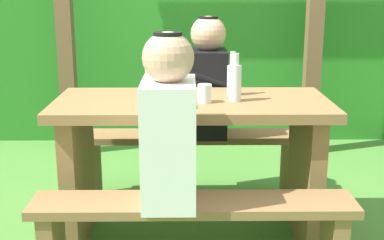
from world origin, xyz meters
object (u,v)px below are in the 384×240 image
at_px(bench_far, 191,152).
at_px(drinking_glass, 205,93).
at_px(bottle_center, 151,82).
at_px(picnic_table, 192,146).
at_px(bench_near, 193,227).
at_px(cell_phone, 176,105).
at_px(person_black_coat, 208,81).
at_px(bottle_right, 233,78).
at_px(bottle_left, 235,81).
at_px(person_white_shirt, 169,126).

relative_size(bench_far, drinking_glass, 15.18).
bearing_deg(bottle_center, picnic_table, 4.93).
height_order(bench_near, bottle_center, bottle_center).
height_order(bench_far, cell_phone, cell_phone).
xyz_separation_m(person_black_coat, bottle_right, (0.11, -0.40, 0.09)).
bearing_deg(bottle_left, drinking_glass, -168.29).
xyz_separation_m(person_white_shirt, drinking_glass, (0.16, 0.44, 0.04)).
distance_m(bench_near, bench_far, 1.03).
bearing_deg(bottle_center, person_black_coat, 59.84).
bearing_deg(bench_far, person_white_shirt, -95.61).
distance_m(picnic_table, bench_far, 0.56).
bearing_deg(bench_far, bench_near, -90.00).
distance_m(person_black_coat, bottle_center, 0.62).
bearing_deg(person_black_coat, bottle_right, -74.32).
distance_m(bench_near, bottle_right, 0.86).
bearing_deg(bottle_left, bottle_right, 90.23).
relative_size(person_white_shirt, bottle_center, 3.14).
bearing_deg(bottle_center, bottle_right, 16.94).
bearing_deg(bottle_left, cell_phone, -159.31).
bearing_deg(picnic_table, drinking_glass, -48.26).
relative_size(bench_far, bottle_center, 6.10).
xyz_separation_m(drinking_glass, bottle_right, (0.15, 0.18, 0.04)).
bearing_deg(bench_near, bench_far, 90.00).
bearing_deg(picnic_table, bottle_left, -9.88).
xyz_separation_m(drinking_glass, cell_phone, (-0.14, -0.08, -0.04)).
bearing_deg(bottle_left, bench_far, 111.24).
bearing_deg(cell_phone, bottle_center, 103.78).
bearing_deg(bottle_center, drinking_glass, -10.84).
xyz_separation_m(person_black_coat, bottle_left, (0.11, -0.55, 0.10)).
height_order(bench_near, cell_phone, cell_phone).
xyz_separation_m(picnic_table, bottle_left, (0.22, -0.04, 0.35)).
xyz_separation_m(bench_near, bottle_right, (0.21, 0.63, 0.54)).
bearing_deg(person_black_coat, drinking_glass, -93.91).
xyz_separation_m(drinking_glass, bottle_center, (-0.27, 0.05, 0.05)).
height_order(bench_near, person_white_shirt, person_white_shirt).
distance_m(picnic_table, bottle_center, 0.40).
bearing_deg(person_white_shirt, drinking_glass, 69.84).
relative_size(person_black_coat, cell_phone, 5.14).
relative_size(person_black_coat, drinking_glass, 7.80).
distance_m(bench_near, person_white_shirt, 0.47).
bearing_deg(bench_near, bottle_left, 65.79).
xyz_separation_m(drinking_glass, bottle_left, (0.15, 0.03, 0.06)).
height_order(bench_far, bottle_right, bottle_right).
bearing_deg(bottle_right, bottle_left, -89.77).
height_order(picnic_table, person_black_coat, person_black_coat).
bearing_deg(picnic_table, cell_phone, -117.92).
height_order(bottle_center, cell_phone, bottle_center).
bearing_deg(drinking_glass, bottle_right, 49.64).
height_order(person_black_coat, drinking_glass, person_black_coat).
relative_size(bottle_center, cell_phone, 1.64).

